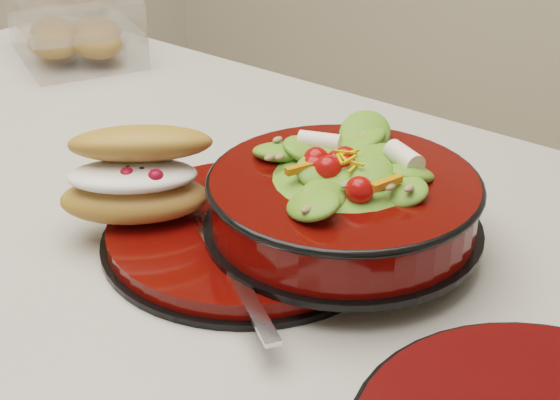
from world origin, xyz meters
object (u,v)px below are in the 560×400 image
Objects in this scene: salad_bowl at (344,191)px; pastry_box at (74,28)px; fork at (235,275)px; croissant at (138,175)px; dinner_plate at (249,231)px.

salad_bowl reaches higher than pastry_box.
croissant is at bearing 111.80° from fork.
fork is (0.05, -0.07, 0.01)m from dinner_plate.
dinner_plate is 0.11m from croissant.
fork is at bearing -3.41° from pastry_box.
pastry_box is (-0.59, 0.31, 0.02)m from fork.
fork is 0.67m from pastry_box.
pastry_box reaches higher than dinner_plate.
salad_bowl is 0.94× the size of pastry_box.
fork reaches higher than dinner_plate.
fork is 0.60× the size of pastry_box.
dinner_plate is 1.69× the size of croissant.
croissant is at bearing -149.60° from salad_bowl.
dinner_plate is 1.02× the size of pastry_box.
croissant is 0.14m from fork.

